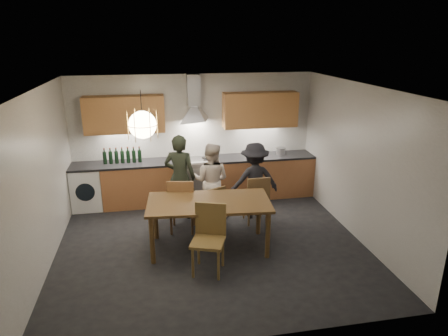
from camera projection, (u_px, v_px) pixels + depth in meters
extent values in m
plane|color=black|center=(211.00, 244.00, 6.68)|extent=(5.00, 5.00, 0.00)
cube|color=silver|center=(194.00, 137.00, 8.37)|extent=(5.00, 0.02, 2.60)
cube|color=silver|center=(244.00, 239.00, 4.17)|extent=(5.00, 0.02, 2.60)
cube|color=silver|center=(42.00, 181.00, 5.83)|extent=(0.02, 4.50, 2.60)
cube|color=silver|center=(357.00, 162.00, 6.71)|extent=(0.02, 4.50, 2.60)
cube|color=silver|center=(210.00, 87.00, 5.86)|extent=(5.00, 4.50, 0.02)
cube|color=#C37C4B|center=(140.00, 184.00, 8.16)|extent=(1.45, 0.60, 0.86)
cube|color=#C37C4B|center=(264.00, 176.00, 8.62)|extent=(2.05, 0.60, 0.86)
cube|color=white|center=(87.00, 188.00, 7.98)|extent=(0.58, 0.58, 0.85)
cube|color=black|center=(123.00, 164.00, 7.96)|extent=(2.05, 0.62, 0.04)
cube|color=black|center=(265.00, 156.00, 8.48)|extent=(2.05, 0.62, 0.04)
cube|color=silver|center=(197.00, 182.00, 8.37)|extent=(0.90, 0.60, 0.80)
cube|color=black|center=(198.00, 188.00, 8.11)|extent=(0.78, 0.02, 0.42)
cube|color=slate|center=(196.00, 162.00, 8.23)|extent=(0.90, 0.60, 0.08)
cube|color=silver|center=(198.00, 163.00, 7.97)|extent=(0.90, 0.08, 0.04)
cube|color=tan|center=(124.00, 114.00, 7.79)|extent=(1.55, 0.35, 0.72)
cube|color=tan|center=(260.00, 110.00, 8.27)|extent=(1.55, 0.35, 0.72)
cube|color=silver|center=(194.00, 90.00, 7.94)|extent=(0.26, 0.22, 0.62)
cylinder|color=black|center=(141.00, 108.00, 5.67)|extent=(0.01, 0.01, 0.50)
sphere|color=#FFE0A5|center=(143.00, 125.00, 5.75)|extent=(0.40, 0.40, 0.40)
torus|color=gold|center=(143.00, 125.00, 5.75)|extent=(0.43, 0.43, 0.01)
cube|color=brown|center=(209.00, 203.00, 6.34)|extent=(2.03, 1.14, 0.04)
cylinder|color=brown|center=(152.00, 240.00, 6.01)|extent=(0.08, 0.08, 0.78)
cylinder|color=brown|center=(156.00, 218.00, 6.77)|extent=(0.08, 0.08, 0.78)
cylinder|color=brown|center=(268.00, 235.00, 6.17)|extent=(0.08, 0.08, 0.78)
cylinder|color=brown|center=(259.00, 213.00, 6.93)|extent=(0.08, 0.08, 0.78)
cube|color=brown|center=(182.00, 205.00, 7.03)|extent=(0.53, 0.53, 0.04)
cube|color=brown|center=(180.00, 195.00, 6.75)|extent=(0.45, 0.13, 0.50)
cylinder|color=brown|center=(194.00, 214.00, 7.28)|extent=(0.04, 0.04, 0.46)
cylinder|color=brown|center=(192.00, 223.00, 6.93)|extent=(0.04, 0.04, 0.46)
cylinder|color=brown|center=(174.00, 214.00, 7.28)|extent=(0.04, 0.04, 0.46)
cylinder|color=brown|center=(171.00, 223.00, 6.93)|extent=(0.04, 0.04, 0.46)
cube|color=brown|center=(211.00, 207.00, 7.14)|extent=(0.50, 0.50, 0.04)
cube|color=brown|center=(216.00, 199.00, 6.94)|extent=(0.35, 0.19, 0.41)
cylinder|color=brown|center=(214.00, 213.00, 7.40)|extent=(0.03, 0.03, 0.38)
cylinder|color=brown|center=(223.00, 219.00, 7.17)|extent=(0.03, 0.03, 0.38)
cylinder|color=brown|center=(200.00, 217.00, 7.24)|extent=(0.03, 0.03, 0.38)
cylinder|color=brown|center=(209.00, 223.00, 7.00)|extent=(0.03, 0.03, 0.38)
cube|color=brown|center=(255.00, 199.00, 7.37)|extent=(0.43, 0.43, 0.04)
cube|color=brown|center=(259.00, 190.00, 7.12)|extent=(0.42, 0.05, 0.46)
cylinder|color=brown|center=(261.00, 206.00, 7.64)|extent=(0.04, 0.04, 0.43)
cylinder|color=brown|center=(267.00, 214.00, 7.32)|extent=(0.04, 0.04, 0.43)
cylinder|color=brown|center=(244.00, 208.00, 7.57)|extent=(0.04, 0.04, 0.43)
cylinder|color=brown|center=(249.00, 215.00, 7.25)|extent=(0.04, 0.04, 0.43)
cube|color=brown|center=(208.00, 242.00, 5.76)|extent=(0.59, 0.59, 0.04)
cube|color=brown|center=(211.00, 219.00, 5.87)|extent=(0.45, 0.20, 0.50)
cylinder|color=brown|center=(193.00, 263.00, 5.70)|extent=(0.04, 0.04, 0.47)
cylinder|color=brown|center=(199.00, 250.00, 6.04)|extent=(0.04, 0.04, 0.47)
cylinder|color=brown|center=(218.00, 265.00, 5.64)|extent=(0.04, 0.04, 0.47)
cylinder|color=brown|center=(223.00, 252.00, 5.98)|extent=(0.04, 0.04, 0.47)
imported|color=black|center=(180.00, 177.00, 7.45)|extent=(0.69, 0.56, 1.62)
imported|color=beige|center=(211.00, 181.00, 7.52)|extent=(0.87, 0.79, 1.45)
imported|color=black|center=(254.00, 180.00, 7.52)|extent=(0.96, 0.58, 1.45)
imported|color=silver|center=(255.00, 155.00, 8.38)|extent=(0.40, 0.40, 0.08)
cylinder|color=#BCBCC0|center=(281.00, 151.00, 8.55)|extent=(0.21, 0.21, 0.13)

